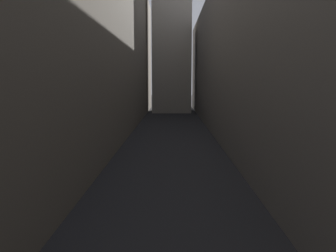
{
  "coord_description": "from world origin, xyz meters",
  "views": [
    {
      "loc": [
        0.15,
        7.89,
        7.23
      ],
      "look_at": [
        0.0,
        20.16,
        5.66
      ],
      "focal_mm": 38.15,
      "sensor_mm": 36.0,
      "label": 1
    }
  ],
  "objects": [
    {
      "name": "ground_plane",
      "position": [
        0.0,
        48.0,
        0.0
      ],
      "size": [
        264.0,
        264.0,
        0.0
      ],
      "primitive_type": "plane",
      "color": "#232326"
    },
    {
      "name": "building_block_left",
      "position": [
        -12.07,
        50.0,
        12.89
      ],
      "size": [
        13.15,
        108.0,
        25.77
      ],
      "primitive_type": "cube",
      "color": "#756B5B",
      "rests_on": "ground"
    },
    {
      "name": "building_block_right",
      "position": [
        12.1,
        50.0,
        10.08
      ],
      "size": [
        13.2,
        108.0,
        20.15
      ],
      "primitive_type": "cube",
      "color": "slate",
      "rests_on": "ground"
    }
  ]
}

